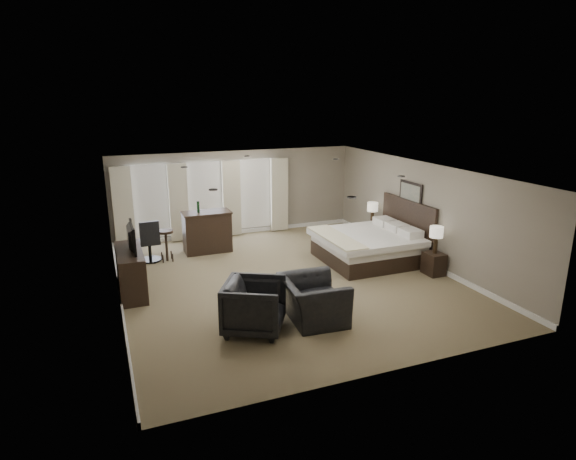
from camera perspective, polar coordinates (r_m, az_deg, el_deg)
name	(u,v)px	position (r m, az deg, el deg)	size (l,w,h in m)	color
room	(286,227)	(11.04, -0.20, 0.37)	(7.60, 8.60, 2.64)	#706347
window_bay	(205,199)	(14.63, -9.78, 3.58)	(5.25, 0.20, 2.30)	silver
bed	(372,232)	(12.71, 9.89, -0.27)	(2.42, 2.31, 1.54)	silver
nightstand_near	(434,264)	(12.23, 16.89, -3.84)	(0.41, 0.50, 0.54)	black
nightstand_far	(371,233)	(14.49, 9.85, -0.34)	(0.41, 0.50, 0.54)	black
lamp_near	(436,240)	(12.05, 17.11, -1.13)	(0.32, 0.32, 0.66)	beige
lamp_far	(372,213)	(14.34, 9.96, 1.95)	(0.32, 0.32, 0.65)	beige
wall_art	(410,192)	(13.10, 14.30, 4.35)	(0.04, 0.96, 0.56)	slate
dresser	(131,272)	(11.11, -18.13, -4.74)	(0.54, 1.69, 0.98)	black
tv	(129,248)	(10.93, -18.38, -2.00)	(1.03, 0.59, 0.14)	black
armchair_near	(313,293)	(9.31, 2.99, -7.46)	(1.29, 0.84, 1.13)	black
armchair_far	(254,304)	(8.92, -4.00, -8.71)	(1.05, 0.98, 1.08)	black
bar_counter	(207,232)	(13.49, -9.57, -0.19)	(1.32, 0.69, 1.15)	black
bar_stool_left	(166,246)	(12.99, -14.21, -1.81)	(0.40, 0.40, 0.83)	black
bar_stool_right	(219,235)	(13.85, -8.21, -0.59)	(0.35, 0.35, 0.74)	black
desk_chair	(149,240)	(13.06, -16.15, -1.18)	(0.58, 0.58, 1.13)	black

